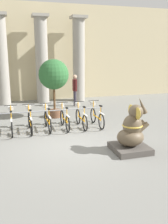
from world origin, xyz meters
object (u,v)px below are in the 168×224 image
at_px(bicycle_2, 30,121).
at_px(bicycle_5, 81,118).
at_px(bicycle_3, 48,120).
at_px(elephant_statue, 132,133).
at_px(bicycle_6, 97,116).
at_px(bicycle_4, 64,119).
at_px(bicycle_1, 12,123).
at_px(potted_tree, 54,76).
at_px(person_pedestrian, 75,87).

distance_m(bicycle_2, bicycle_5, 2.06).
relative_size(bicycle_3, elephant_statue, 0.98).
height_order(bicycle_6, elephant_statue, elephant_statue).
xyz_separation_m(bicycle_4, bicycle_6, (1.37, -0.03, 0.00)).
bearing_deg(bicycle_2, elephant_statue, -46.09).
xyz_separation_m(bicycle_5, bicycle_6, (0.69, 0.00, 0.00)).
height_order(bicycle_1, bicycle_4, same).
distance_m(bicycle_4, bicycle_5, 0.69).
bearing_deg(bicycle_3, bicycle_4, -1.07).
xyz_separation_m(bicycle_1, bicycle_3, (1.37, 0.04, 0.00)).
relative_size(bicycle_6, potted_tree, 0.62).
bearing_deg(potted_tree, bicycle_2, -124.05).
xyz_separation_m(bicycle_1, bicycle_4, (2.06, 0.03, 0.00)).
relative_size(bicycle_2, person_pedestrian, 0.95).
bearing_deg(bicycle_1, bicycle_6, -0.02).
height_order(bicycle_2, bicycle_3, same).
distance_m(bicycle_3, elephant_statue, 3.69).
height_order(bicycle_1, bicycle_6, same).
height_order(person_pedestrian, potted_tree, potted_tree).
bearing_deg(bicycle_1, bicycle_3, 1.63).
bearing_deg(elephant_statue, person_pedestrian, 89.82).
bearing_deg(bicycle_1, potted_tree, 44.25).
bearing_deg(bicycle_3, bicycle_6, -1.11).
height_order(bicycle_2, bicycle_5, same).
relative_size(bicycle_1, bicycle_3, 1.00).
height_order(bicycle_3, bicycle_5, same).
distance_m(bicycle_2, bicycle_6, 2.75).
bearing_deg(bicycle_4, bicycle_6, -1.14).
xyz_separation_m(bicycle_6, potted_tree, (-1.44, 1.94, 1.53)).
bearing_deg(potted_tree, bicycle_1, -135.75).
relative_size(bicycle_1, person_pedestrian, 0.95).
bearing_deg(potted_tree, bicycle_5, -68.85).
relative_size(person_pedestrian, potted_tree, 0.66).
bearing_deg(person_pedestrian, bicycle_3, -118.11).
bearing_deg(bicycle_4, person_pedestrian, 69.95).
xyz_separation_m(bicycle_1, potted_tree, (1.99, 1.94, 1.53)).
distance_m(bicycle_2, elephant_statue, 4.11).
distance_m(bicycle_2, bicycle_3, 0.69).
bearing_deg(bicycle_6, bicycle_4, 178.86).
bearing_deg(potted_tree, bicycle_3, -108.06).
height_order(bicycle_4, bicycle_6, same).
bearing_deg(bicycle_3, bicycle_1, -178.37).
relative_size(bicycle_1, bicycle_4, 1.00).
xyz_separation_m(bicycle_3, bicycle_6, (2.06, -0.04, 0.00)).
height_order(bicycle_5, potted_tree, potted_tree).
bearing_deg(bicycle_5, person_pedestrian, 78.90).
relative_size(bicycle_2, elephant_statue, 0.98).
bearing_deg(bicycle_5, elephant_statue, -75.04).
xyz_separation_m(bicycle_1, bicycle_5, (2.75, -0.00, 0.00)).
bearing_deg(bicycle_2, bicycle_4, 0.77).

